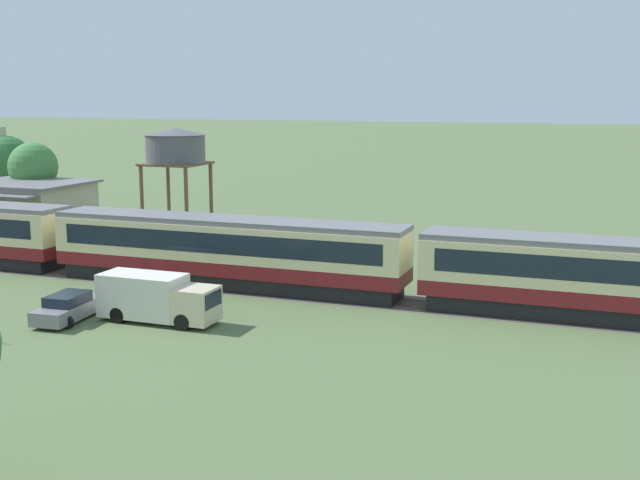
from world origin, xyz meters
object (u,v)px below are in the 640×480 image
Objects in this scene: station_building at (27,207)px; water_tower at (176,148)px; delivery_truck_cream at (156,298)px; yard_tree_2 at (33,167)px; parked_car_grey at (69,307)px; yard_tree_1 at (7,162)px; passenger_train at (230,249)px.

water_tower is (14.37, -0.68, 5.12)m from station_building.
delivery_truck_cream is 34.12m from yard_tree_2.
yard_tree_2 reaches higher than station_building.
parked_car_grey is (5.29, -19.61, -6.60)m from water_tower.
parked_car_grey is 0.63× the size of yard_tree_2.
yard_tree_2 is (-1.78, 3.11, 2.95)m from station_building.
delivery_truck_cream is 0.83× the size of yard_tree_1.
delivery_truck_cream is at bearing -78.00° from parked_car_grey.
yard_tree_2 is (-16.15, 3.79, -2.17)m from water_tower.
station_building is 1.56× the size of delivery_truck_cream.
passenger_train is 15.09m from water_tower.
yard_tree_2 reaches higher than parked_car_grey.
station_building is at bearing 141.47° from delivery_truck_cream.
station_building reaches higher than delivery_truck_cream.
water_tower is 1.19× the size of yard_tree_1.
station_building is 1.29× the size of yard_tree_1.
water_tower is at bearing 117.43° from delivery_truck_cream.
yard_tree_1 is at bearing 40.60° from parked_car_grey.
delivery_truck_cream is at bearing -90.75° from passenger_train.
delivery_truck_cream is (23.90, -19.03, -0.91)m from station_building.
passenger_train is 26.47m from station_building.
yard_tree_1 is 1.02× the size of yard_tree_2.
water_tower is 21.54m from delivery_truck_cream.
delivery_truck_cream is at bearing -62.57° from water_tower.
yard_tree_1 is at bearing 149.14° from passenger_train.
station_building is at bearing 155.04° from passenger_train.
delivery_truck_cream is 44.16m from yard_tree_1.
yard_tree_2 is at bearing 151.02° from passenger_train.
station_building is 1.08× the size of water_tower.
passenger_train is at bearing -30.04° from parked_car_grey.
passenger_train is at bearing -30.86° from yard_tree_1.
water_tower reaches higher than station_building.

